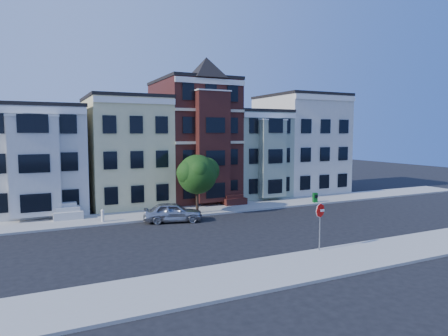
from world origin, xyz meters
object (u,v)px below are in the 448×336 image
street_tree (197,177)px  stop_sign (320,224)px  parked_car (173,212)px  newspaper_box (315,198)px  fire_hydrant (103,217)px

street_tree → stop_sign: 13.36m
street_tree → parked_car: (-2.75, -1.75, -2.43)m
street_tree → newspaper_box: (12.29, -0.18, -2.59)m
parked_car → newspaper_box: 15.12m
parked_car → stop_sign: bearing=-141.7°
street_tree → parked_car: street_tree is taller
newspaper_box → fire_hydrant: size_ratio=1.22×
parked_car → fire_hydrant: bearing=84.4°
street_tree → stop_sign: street_tree is taller
newspaper_box → stop_sign: stop_sign is taller
street_tree → parked_car: bearing=-147.5°
newspaper_box → fire_hydrant: newspaper_box is taller
street_tree → parked_car: size_ratio=1.35×
newspaper_box → stop_sign: 16.34m
newspaper_box → stop_sign: (-9.98, -12.89, 1.09)m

